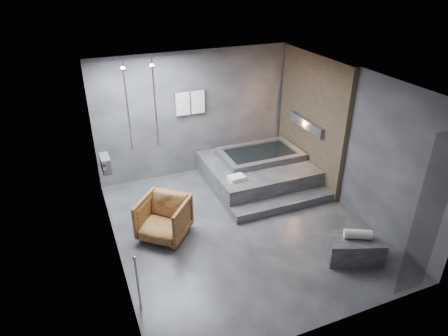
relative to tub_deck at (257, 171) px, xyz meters
name	(u,v)px	position (x,y,z in m)	size (l,w,h in m)	color
room	(258,134)	(-0.65, -1.21, 1.48)	(5.00, 5.04, 2.82)	#29292B
tub_deck	(257,171)	(0.00, 0.00, 0.00)	(2.20, 2.00, 0.50)	#2E2E30
tub_step	(283,204)	(0.00, -1.18, -0.16)	(2.20, 0.36, 0.18)	#2E2E30
concrete_bench	(354,249)	(0.32, -2.96, -0.04)	(0.91, 0.50, 0.41)	#2F2F31
driftwood_chair	(164,218)	(-2.44, -1.15, 0.13)	(0.81, 0.83, 0.76)	#4D2D13
rolled_towel	(358,234)	(0.35, -2.95, 0.24)	(0.16, 0.16, 0.44)	white
deck_towel	(237,178)	(-0.76, -0.57, 0.29)	(0.32, 0.24, 0.09)	white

